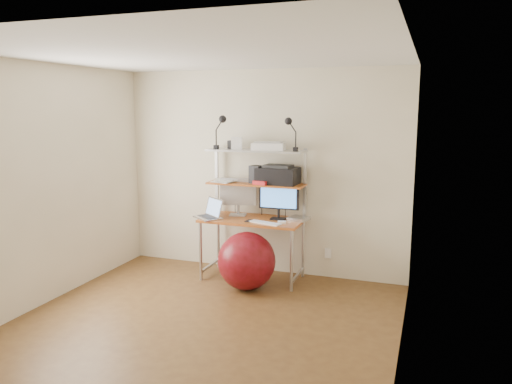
{
  "coord_description": "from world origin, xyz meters",
  "views": [
    {
      "loc": [
        1.98,
        -4.0,
        2.05
      ],
      "look_at": [
        0.15,
        1.15,
        1.12
      ],
      "focal_mm": 35.0,
      "sensor_mm": 36.0,
      "label": 1
    }
  ],
  "objects_px": {
    "monitor_silver": "(238,194)",
    "exercise_ball": "(247,261)",
    "printer": "(278,175)",
    "monitor_black": "(279,199)",
    "laptop": "(211,214)"
  },
  "relations": [
    {
      "from": "monitor_silver",
      "to": "exercise_ball",
      "type": "relative_size",
      "value": 0.75
    },
    {
      "from": "printer",
      "to": "monitor_black",
      "type": "bearing_deg",
      "value": -61.68
    },
    {
      "from": "monitor_black",
      "to": "printer",
      "type": "distance_m",
      "value": 0.29
    },
    {
      "from": "laptop",
      "to": "monitor_silver",
      "type": "bearing_deg",
      "value": 81.98
    },
    {
      "from": "monitor_black",
      "to": "laptop",
      "type": "height_order",
      "value": "monitor_black"
    },
    {
      "from": "laptop",
      "to": "printer",
      "type": "bearing_deg",
      "value": 56.79
    },
    {
      "from": "monitor_black",
      "to": "laptop",
      "type": "xyz_separation_m",
      "value": [
        -0.79,
        -0.2,
        -0.19
      ]
    },
    {
      "from": "monitor_silver",
      "to": "exercise_ball",
      "type": "xyz_separation_m",
      "value": [
        0.29,
        -0.49,
        -0.67
      ]
    },
    {
      "from": "monitor_black",
      "to": "exercise_ball",
      "type": "bearing_deg",
      "value": -121.08
    },
    {
      "from": "laptop",
      "to": "printer",
      "type": "distance_m",
      "value": 0.93
    },
    {
      "from": "printer",
      "to": "laptop",
      "type": "bearing_deg",
      "value": -157.37
    },
    {
      "from": "printer",
      "to": "exercise_ball",
      "type": "bearing_deg",
      "value": -109.74
    },
    {
      "from": "laptop",
      "to": "exercise_ball",
      "type": "height_order",
      "value": "laptop"
    },
    {
      "from": "monitor_silver",
      "to": "laptop",
      "type": "height_order",
      "value": "monitor_silver"
    },
    {
      "from": "monitor_silver",
      "to": "exercise_ball",
      "type": "distance_m",
      "value": 0.88
    }
  ]
}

